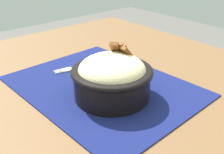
# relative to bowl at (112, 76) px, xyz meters

# --- Properties ---
(table) EXTENTS (1.08, 0.92, 0.70)m
(table) POSITION_rel_bowl_xyz_m (0.04, -0.03, -0.12)
(table) COLOR brown
(table) RESTS_ON ground_plane
(placemat) EXTENTS (0.47, 0.37, 0.00)m
(placemat) POSITION_rel_bowl_xyz_m (0.05, -0.02, -0.05)
(placemat) COLOR #11194C
(placemat) RESTS_ON table
(bowl) EXTENTS (0.19, 0.19, 0.12)m
(bowl) POSITION_rel_bowl_xyz_m (0.00, 0.00, 0.00)
(bowl) COLOR black
(bowl) RESTS_ON placemat
(fork) EXTENTS (0.04, 0.14, 0.00)m
(fork) POSITION_rel_bowl_xyz_m (0.18, -0.02, -0.05)
(fork) COLOR #BBBBBB
(fork) RESTS_ON placemat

